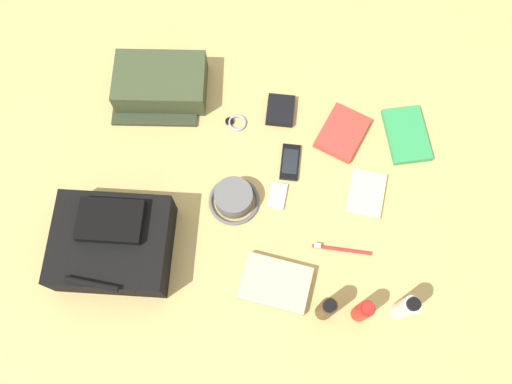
# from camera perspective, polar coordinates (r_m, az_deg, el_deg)

# --- Properties ---
(ground_plane) EXTENTS (2.64, 2.02, 0.02)m
(ground_plane) POSITION_cam_1_polar(r_m,az_deg,el_deg) (1.64, -0.00, -0.61)
(ground_plane) COLOR tan
(ground_plane) RESTS_ON ground
(backpack) EXTENTS (0.37, 0.32, 0.16)m
(backpack) POSITION_cam_1_polar(r_m,az_deg,el_deg) (1.57, -15.59, -5.44)
(backpack) COLOR black
(backpack) RESTS_ON ground_plane
(toiletry_pouch) EXTENTS (0.33, 0.29, 0.10)m
(toiletry_pouch) POSITION_cam_1_polar(r_m,az_deg,el_deg) (1.78, -10.52, 11.69)
(toiletry_pouch) COLOR #384228
(toiletry_pouch) RESTS_ON ground_plane
(bucket_hat) EXTENTS (0.16, 0.16, 0.07)m
(bucket_hat) POSITION_cam_1_polar(r_m,az_deg,el_deg) (1.60, -2.48, -0.72)
(bucket_hat) COLOR #5C5C5C
(bucket_hat) RESTS_ON ground_plane
(toothpaste_tube) EXTENTS (0.05, 0.05, 0.16)m
(toothpaste_tube) POSITION_cam_1_polar(r_m,az_deg,el_deg) (1.53, 16.23, -12.21)
(toothpaste_tube) COLOR white
(toothpaste_tube) RESTS_ON ground_plane
(sunscreen_spray) EXTENTS (0.04, 0.04, 0.14)m
(sunscreen_spray) POSITION_cam_1_polar(r_m,az_deg,el_deg) (1.51, 11.74, -12.79)
(sunscreen_spray) COLOR red
(sunscreen_spray) RESTS_ON ground_plane
(cologne_bottle) EXTENTS (0.05, 0.05, 0.16)m
(cologne_bottle) POSITION_cam_1_polar(r_m,az_deg,el_deg) (1.49, 7.77, -12.72)
(cologne_bottle) COLOR #473319
(cologne_bottle) RESTS_ON ground_plane
(paperback_novel) EXTENTS (0.18, 0.23, 0.02)m
(paperback_novel) POSITION_cam_1_polar(r_m,az_deg,el_deg) (1.77, 16.31, 6.09)
(paperback_novel) COLOR #2D934C
(paperback_novel) RESTS_ON ground_plane
(travel_guidebook) EXTENTS (0.18, 0.20, 0.03)m
(travel_guidebook) POSITION_cam_1_polar(r_m,az_deg,el_deg) (1.73, 9.54, 6.47)
(travel_guidebook) COLOR red
(travel_guidebook) RESTS_ON ground_plane
(cell_phone) EXTENTS (0.07, 0.13, 0.01)m
(cell_phone) POSITION_cam_1_polar(r_m,az_deg,el_deg) (1.67, 3.79, 3.32)
(cell_phone) COLOR black
(cell_phone) RESTS_ON ground_plane
(media_player) EXTENTS (0.05, 0.08, 0.01)m
(media_player) POSITION_cam_1_polar(r_m,az_deg,el_deg) (1.63, 2.40, -0.40)
(media_player) COLOR #B7B7BC
(media_player) RESTS_ON ground_plane
(wristwatch) EXTENTS (0.07, 0.06, 0.01)m
(wristwatch) POSITION_cam_1_polar(r_m,az_deg,el_deg) (1.73, -2.22, 7.70)
(wristwatch) COLOR #99999E
(wristwatch) RESTS_ON ground_plane
(toothbrush) EXTENTS (0.18, 0.02, 0.02)m
(toothbrush) POSITION_cam_1_polar(r_m,az_deg,el_deg) (1.60, 9.12, -6.25)
(toothbrush) COLOR red
(toothbrush) RESTS_ON ground_plane
(wallet) EXTENTS (0.10, 0.12, 0.02)m
(wallet) POSITION_cam_1_polar(r_m,az_deg,el_deg) (1.75, 2.71, 9.02)
(wallet) COLOR black
(wallet) RESTS_ON ground_plane
(notepad) EXTENTS (0.12, 0.15, 0.02)m
(notepad) POSITION_cam_1_polar(r_m,az_deg,el_deg) (1.66, 12.08, -0.14)
(notepad) COLOR beige
(notepad) RESTS_ON ground_plane
(folded_towel) EXTENTS (0.21, 0.15, 0.04)m
(folded_towel) POSITION_cam_1_polar(r_m,az_deg,el_deg) (1.55, 2.16, -10.09)
(folded_towel) COLOR #C6B289
(folded_towel) RESTS_ON ground_plane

